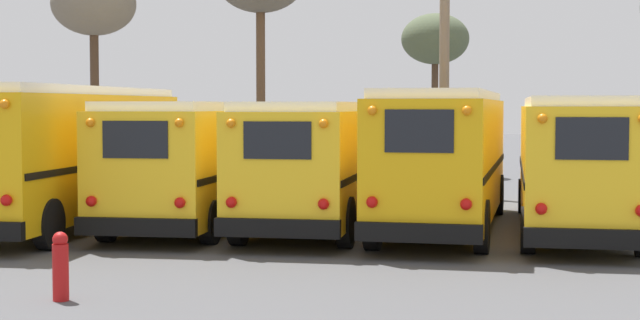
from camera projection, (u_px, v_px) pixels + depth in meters
ground_plane at (314, 231)px, 22.75m from camera, size 160.00×160.00×0.00m
school_bus_0 at (68, 151)px, 23.28m from camera, size 2.97×10.07×3.35m
school_bus_1 at (206, 157)px, 24.13m from camera, size 2.90×10.08×2.99m
school_bus_2 at (323, 158)px, 23.58m from camera, size 2.76×10.04×2.98m
school_bus_3 at (444, 155)px, 22.76m from camera, size 2.56×9.92×3.23m
school_bus_4 at (574, 159)px, 22.51m from camera, size 2.57×10.22×3.09m
utility_pole at (444, 60)px, 31.70m from camera, size 1.80×0.33×8.52m
bare_tree_1 at (94, 7)px, 34.08m from camera, size 2.94×2.94×7.55m
bare_tree_2 at (435, 41)px, 40.38m from camera, size 2.80×2.80×6.71m
fire_hydrant at (61, 266)px, 14.53m from camera, size 0.24×0.24×1.03m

